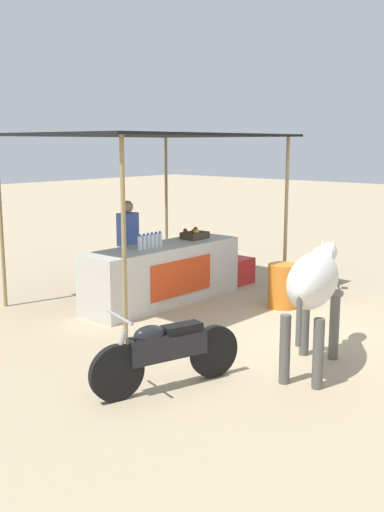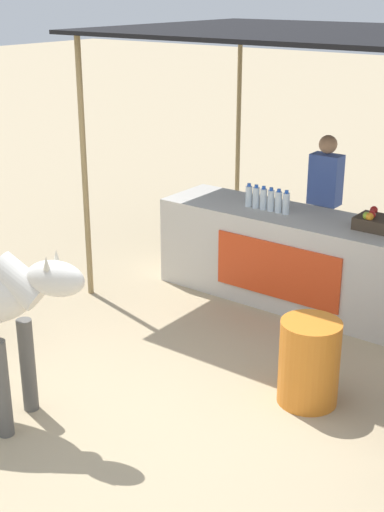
{
  "view_description": "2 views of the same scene",
  "coord_description": "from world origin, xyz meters",
  "px_view_note": "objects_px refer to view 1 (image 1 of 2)",
  "views": [
    {
      "loc": [
        -6.93,
        -4.54,
        2.61
      ],
      "look_at": [
        -0.13,
        1.46,
        0.89
      ],
      "focal_mm": 42.0,
      "sensor_mm": 36.0,
      "label": 1
    },
    {
      "loc": [
        3.28,
        -4.0,
        3.15
      ],
      "look_at": [
        -0.36,
        0.87,
        0.83
      ],
      "focal_mm": 50.0,
      "sensor_mm": 36.0,
      "label": 2
    }
  ],
  "objects_px": {
    "bicycle_leaning": "(328,270)",
    "stall_counter": "(164,274)",
    "motorcycle_parked": "(166,351)",
    "cow": "(314,283)",
    "fruit_crate": "(195,235)",
    "vendor_behind_counter": "(128,247)",
    "water_barrel": "(283,286)",
    "cooler_box": "(237,271)"
  },
  "relations": [
    {
      "from": "water_barrel",
      "to": "motorcycle_parked",
      "type": "relative_size",
      "value": 0.4
    },
    {
      "from": "cooler_box",
      "to": "motorcycle_parked",
      "type": "bearing_deg",
      "value": -151.43
    },
    {
      "from": "bicycle_leaning",
      "to": "stall_counter",
      "type": "bearing_deg",
      "value": 149.03
    },
    {
      "from": "stall_counter",
      "to": "fruit_crate",
      "type": "xyz_separation_m",
      "value": [
        0.84,
        0.05,
        0.55
      ]
    },
    {
      "from": "fruit_crate",
      "to": "water_barrel",
      "type": "relative_size",
      "value": 0.62
    },
    {
      "from": "water_barrel",
      "to": "bicycle_leaning",
      "type": "xyz_separation_m",
      "value": [
        1.61,
        0.07,
        -0.0
      ]
    },
    {
      "from": "vendor_behind_counter",
      "to": "cow",
      "type": "relative_size",
      "value": 0.9
    },
    {
      "from": "bicycle_leaning",
      "to": "fruit_crate",
      "type": "bearing_deg",
      "value": 137.78
    },
    {
      "from": "vendor_behind_counter",
      "to": "stall_counter",
      "type": "bearing_deg",
      "value": -83.11
    },
    {
      "from": "fruit_crate",
      "to": "cow",
      "type": "height_order",
      "value": "cow"
    },
    {
      "from": "cooler_box",
      "to": "fruit_crate",
      "type": "bearing_deg",
      "value": 171.73
    },
    {
      "from": "fruit_crate",
      "to": "vendor_behind_counter",
      "type": "xyz_separation_m",
      "value": [
        -0.93,
        0.7,
        -0.18
      ]
    },
    {
      "from": "stall_counter",
      "to": "motorcycle_parked",
      "type": "distance_m",
      "value": 3.58
    },
    {
      "from": "vendor_behind_counter",
      "to": "bicycle_leaning",
      "type": "relative_size",
      "value": 1.15
    },
    {
      "from": "fruit_crate",
      "to": "water_barrel",
      "type": "xyz_separation_m",
      "value": [
        0.2,
        -1.71,
        -0.68
      ]
    },
    {
      "from": "cooler_box",
      "to": "motorcycle_parked",
      "type": "xyz_separation_m",
      "value": [
        -4.42,
        -2.41,
        0.19
      ]
    },
    {
      "from": "stall_counter",
      "to": "water_barrel",
      "type": "xyz_separation_m",
      "value": [
        1.04,
        -1.66,
        -0.13
      ]
    },
    {
      "from": "cow",
      "to": "fruit_crate",
      "type": "bearing_deg",
      "value": 61.76
    },
    {
      "from": "stall_counter",
      "to": "water_barrel",
      "type": "distance_m",
      "value": 1.96
    },
    {
      "from": "fruit_crate",
      "to": "cooler_box",
      "type": "xyz_separation_m",
      "value": [
        1.03,
        -0.15,
        -0.79
      ]
    },
    {
      "from": "water_barrel",
      "to": "cow",
      "type": "height_order",
      "value": "cow"
    },
    {
      "from": "water_barrel",
      "to": "cow",
      "type": "xyz_separation_m",
      "value": [
        -2.04,
        -1.72,
        0.68
      ]
    },
    {
      "from": "cow",
      "to": "motorcycle_parked",
      "type": "height_order",
      "value": "cow"
    },
    {
      "from": "water_barrel",
      "to": "cow",
      "type": "relative_size",
      "value": 0.38
    },
    {
      "from": "cow",
      "to": "vendor_behind_counter",
      "type": "bearing_deg",
      "value": 77.54
    },
    {
      "from": "cooler_box",
      "to": "cow",
      "type": "xyz_separation_m",
      "value": [
        -2.87,
        -3.28,
        0.79
      ]
    },
    {
      "from": "stall_counter",
      "to": "cow",
      "type": "height_order",
      "value": "cow"
    },
    {
      "from": "fruit_crate",
      "to": "water_barrel",
      "type": "bearing_deg",
      "value": -83.24
    },
    {
      "from": "motorcycle_parked",
      "to": "cow",
      "type": "bearing_deg",
      "value": -29.34
    },
    {
      "from": "fruit_crate",
      "to": "motorcycle_parked",
      "type": "bearing_deg",
      "value": -142.99
    },
    {
      "from": "water_barrel",
      "to": "cow",
      "type": "bearing_deg",
      "value": -139.93
    },
    {
      "from": "bicycle_leaning",
      "to": "motorcycle_parked",
      "type": "bearing_deg",
      "value": -170.01
    },
    {
      "from": "stall_counter",
      "to": "bicycle_leaning",
      "type": "distance_m",
      "value": 3.09
    },
    {
      "from": "stall_counter",
      "to": "motorcycle_parked",
      "type": "bearing_deg",
      "value": -135.55
    },
    {
      "from": "cow",
      "to": "motorcycle_parked",
      "type": "bearing_deg",
      "value": 150.66
    },
    {
      "from": "stall_counter",
      "to": "cow",
      "type": "distance_m",
      "value": 3.56
    },
    {
      "from": "vendor_behind_counter",
      "to": "bicycle_leaning",
      "type": "height_order",
      "value": "vendor_behind_counter"
    },
    {
      "from": "vendor_behind_counter",
      "to": "water_barrel",
      "type": "distance_m",
      "value": 2.71
    },
    {
      "from": "vendor_behind_counter",
      "to": "water_barrel",
      "type": "xyz_separation_m",
      "value": [
        1.13,
        -2.41,
        -0.5
      ]
    },
    {
      "from": "motorcycle_parked",
      "to": "bicycle_leaning",
      "type": "bearing_deg",
      "value": 9.99
    },
    {
      "from": "water_barrel",
      "to": "motorcycle_parked",
      "type": "height_order",
      "value": "motorcycle_parked"
    },
    {
      "from": "water_barrel",
      "to": "cow",
      "type": "distance_m",
      "value": 2.76
    }
  ]
}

